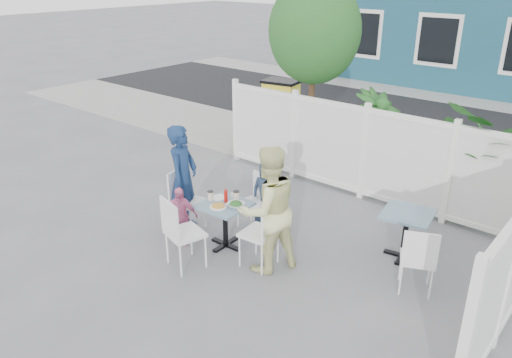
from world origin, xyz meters
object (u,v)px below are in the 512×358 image
Objects in this scene: utility_cabinet at (281,112)px; chair_back at (256,197)px; spare_table at (407,223)px; man at (183,179)px; woman at (268,210)px; main_table at (225,214)px; chair_left at (184,195)px; chair_near at (179,229)px; toddler at (180,216)px; chair_right at (264,229)px; boy at (268,193)px.

utility_cabinet is 4.23m from chair_back.
chair_back reaches higher than spare_table.
man is (1.46, -4.30, 0.15)m from utility_cabinet.
chair_back is at bearing -110.43° from woman.
main_table is 0.72× the size of chair_left.
main_table is at bearing 80.49° from chair_left.
spare_table is 3.24m from man.
spare_table is at bearing 59.69° from chair_near.
spare_table is 3.14m from toddler.
boy reaches higher than chair_right.
chair_right is 0.97× the size of chair_near.
chair_left is 0.48m from toddler.
toddler is (0.29, -0.36, -0.38)m from man.
boy is (-2.01, -0.48, 0.02)m from spare_table.
utility_cabinet is at bearing -170.28° from chair_left.
chair_left reaches higher than main_table.
woman is (1.66, -0.06, 0.31)m from chair_left.
chair_back is at bearing 40.56° from chair_right.
utility_cabinet is at bearing -5.39° from man.
toddler is (-0.48, 0.44, -0.15)m from chair_near.
spare_table is 0.45× the size of man.
boy reaches higher than chair_near.
main_table is at bearing -0.22° from toddler.
woman reaches higher than man.
boy is 1.24× the size of toddler.
man is at bearing 83.10° from chair_right.
chair_right is 0.89× the size of boy.
utility_cabinet is 1.79× the size of spare_table.
man is at bearing -155.42° from spare_table.
man is 1.86× the size of toddler.
toddler is (0.30, -0.36, -0.10)m from chair_left.
chair_near is 0.59× the size of woman.
chair_right is 1.11m from chair_near.
chair_near reaches higher than toddler.
chair_left is at bearing -155.58° from spare_table.
chair_near is 1.14m from man.
utility_cabinet reaches higher than chair_back.
man is 1.65m from woman.
chair_right is at bearing 56.35° from chair_near.
main_table is at bearing 80.91° from chair_right.
chair_left is (1.44, -4.30, -0.12)m from utility_cabinet.
utility_cabinet is at bearing 77.99° from toddler.
woman is 1.94× the size of toddler.
woman reaches higher than chair_right.
chair_near is 0.61× the size of man.
chair_left is 1.13m from chair_near.
chair_right is 0.57× the size of woman.
chair_right is at bearing 146.65° from chair_back.
chair_left is at bearing 97.54° from toddler.
spare_table is 2.07m from boy.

